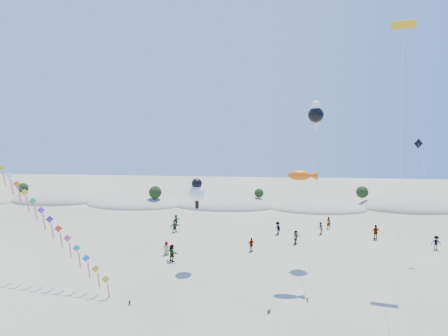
# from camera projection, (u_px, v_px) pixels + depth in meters

# --- Properties ---
(dune_ridge) EXTENTS (145.30, 11.49, 5.57)m
(dune_ridge) POSITION_uv_depth(u_px,v_px,m) (231.00, 205.00, 65.91)
(dune_ridge) COLOR tan
(dune_ridge) RESTS_ON ground
(kite_train) EXTENTS (27.37, 11.62, 19.74)m
(kite_train) POSITION_uv_depth(u_px,v_px,m) (2.00, 169.00, 36.10)
(kite_train) COLOR #3F2D1E
(kite_train) RESTS_ON ground
(fish_kite) EXTENTS (4.36, 6.59, 10.35)m
(fish_kite) POSITION_uv_depth(u_px,v_px,m) (303.00, 176.00, 33.39)
(fish_kite) COLOR #3F2D1E
(fish_kite) RESTS_ON ground
(cartoon_kite_low) EXTENTS (7.72, 9.94, 9.06)m
(cartoon_kite_low) POSITION_uv_depth(u_px,v_px,m) (197.00, 191.00, 37.28)
(cartoon_kite_low) COLOR #3F2D1E
(cartoon_kite_low) RESTS_ON ground
(cartoon_kite_high) EXTENTS (2.99, 11.82, 16.87)m
(cartoon_kite_high) POSITION_uv_depth(u_px,v_px,m) (316.00, 113.00, 39.40)
(cartoon_kite_high) COLOR #3F2D1E
(cartoon_kite_high) RESTS_ON ground
(parafoil_kite) EXTENTS (6.18, 16.52, 23.95)m
(parafoil_kite) POSITION_uv_depth(u_px,v_px,m) (403.00, 31.00, 34.26)
(parafoil_kite) COLOR #3F2D1E
(parafoil_kite) RESTS_ON ground
(dark_kite) EXTENTS (1.03, 8.86, 12.86)m
(dark_kite) POSITION_uv_depth(u_px,v_px,m) (426.00, 176.00, 38.16)
(dark_kite) COLOR #3F2D1E
(dark_kite) RESTS_ON ground
(beachgoers) EXTENTS (32.95, 14.95, 1.87)m
(beachgoers) POSITION_uv_depth(u_px,v_px,m) (261.00, 234.00, 46.17)
(beachgoers) COLOR slate
(beachgoers) RESTS_ON ground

